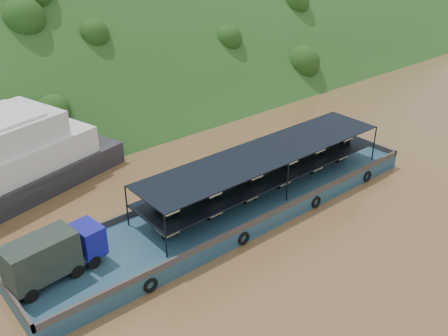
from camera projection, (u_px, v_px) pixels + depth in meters
ground at (266, 208)px, 41.18m from camera, size 160.00×160.00×0.00m
hillside at (75, 98)px, 65.72m from camera, size 140.00×39.60×39.60m
cargo_barge at (223, 208)px, 39.14m from camera, size 35.02×7.18×4.54m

